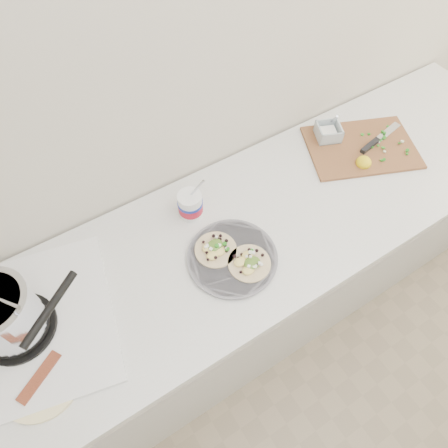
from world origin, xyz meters
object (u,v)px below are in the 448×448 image
tub (191,203)px  bacon_plate (41,378)px  cutboard (360,144)px  stove (9,320)px  taco_plate (232,256)px

tub → bacon_plate: size_ratio=0.85×
tub → cutboard: size_ratio=0.39×
stove → taco_plate: bearing=1.6°
stove → cutboard: stove is taller
stove → taco_plate: (0.67, -0.13, -0.07)m
bacon_plate → tub: bearing=23.0°
stove → cutboard: (1.39, 0.04, -0.07)m
taco_plate → bacon_plate: bearing=-176.7°
taco_plate → cutboard: (0.72, 0.17, -0.00)m
stove → taco_plate: 0.69m
stove → tub: 0.66m
bacon_plate → taco_plate: bearing=3.3°
cutboard → stove: bearing=-155.7°
tub → stove: bearing=-170.9°
taco_plate → bacon_plate: (-0.66, -0.04, -0.01)m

